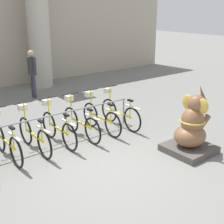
# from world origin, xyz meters

# --- Properties ---
(ground_plane) EXTENTS (60.00, 60.00, 0.00)m
(ground_plane) POSITION_xyz_m (0.00, 0.00, 0.00)
(ground_plane) COLOR slate
(column_right) EXTENTS (1.15, 1.15, 5.16)m
(column_right) POSITION_xyz_m (2.16, 7.60, 2.62)
(column_right) COLOR #BCB7A8
(column_right) RESTS_ON ground_plane
(bike_rack) EXTENTS (5.86, 0.05, 0.77)m
(bike_rack) POSITION_xyz_m (-0.86, 1.95, 0.64)
(bike_rack) COLOR gray
(bike_rack) RESTS_ON ground_plane
(bicycle_3) EXTENTS (0.48, 1.75, 1.11)m
(bicycle_3) POSITION_xyz_m (-1.52, 1.85, 0.42)
(bicycle_3) COLOR black
(bicycle_3) RESTS_ON ground_plane
(bicycle_4) EXTENTS (0.48, 1.75, 1.11)m
(bicycle_4) POSITION_xyz_m (-0.86, 1.84, 0.42)
(bicycle_4) COLOR black
(bicycle_4) RESTS_ON ground_plane
(bicycle_5) EXTENTS (0.48, 1.75, 1.11)m
(bicycle_5) POSITION_xyz_m (-0.21, 1.86, 0.42)
(bicycle_5) COLOR black
(bicycle_5) RESTS_ON ground_plane
(bicycle_6) EXTENTS (0.48, 1.75, 1.11)m
(bicycle_6) POSITION_xyz_m (0.45, 1.84, 0.42)
(bicycle_6) COLOR black
(bicycle_6) RESTS_ON ground_plane
(bicycle_7) EXTENTS (0.48, 1.75, 1.11)m
(bicycle_7) POSITION_xyz_m (1.11, 1.86, 0.42)
(bicycle_7) COLOR black
(bicycle_7) RESTS_ON ground_plane
(bicycle_8) EXTENTS (0.48, 1.75, 1.11)m
(bicycle_8) POSITION_xyz_m (1.77, 1.83, 0.42)
(bicycle_8) COLOR black
(bicycle_8) RESTS_ON ground_plane
(elephant_statue) EXTENTS (1.04, 1.04, 1.63)m
(elephant_statue) POSITION_xyz_m (2.04, -0.50, 0.55)
(elephant_statue) COLOR #4C4742
(elephant_statue) RESTS_ON ground_plane
(person_pedestrian) EXTENTS (0.24, 0.47, 1.80)m
(person_pedestrian) POSITION_xyz_m (1.10, 6.14, 1.09)
(person_pedestrian) COLOR #383342
(person_pedestrian) RESTS_ON ground_plane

